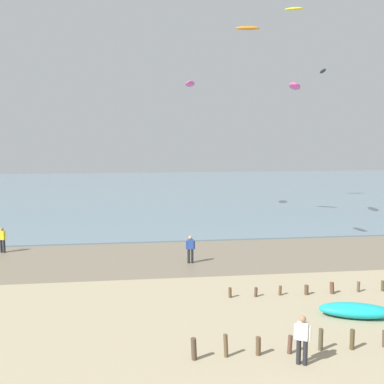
{
  "coord_description": "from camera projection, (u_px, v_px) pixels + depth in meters",
  "views": [
    {
      "loc": [
        -3.46,
        -8.88,
        7.63
      ],
      "look_at": [
        -0.73,
        11.31,
        5.3
      ],
      "focal_mm": 44.16,
      "sensor_mm": 36.0,
      "label": 1
    }
  ],
  "objects": [
    {
      "name": "wet_sand_strip",
      "position": [
        184.0,
        257.0,
        30.41
      ],
      "size": [
        120.0,
        8.97,
        0.01
      ],
      "primitive_type": "cube",
      "color": "#7A6D59",
      "rests_on": "ground"
    },
    {
      "name": "sea",
      "position": [
        152.0,
        190.0,
        69.28
      ],
      "size": [
        160.0,
        70.0,
        0.1
      ],
      "primitive_type": "cube",
      "color": "slate",
      "rests_on": "ground"
    },
    {
      "name": "person_by_waterline",
      "position": [
        2.0,
        239.0,
        31.52
      ],
      "size": [
        0.54,
        0.33,
        1.71
      ],
      "color": "#232328",
      "rests_on": "ground"
    },
    {
      "name": "person_right_flank",
      "position": [
        302.0,
        338.0,
        15.89
      ],
      "size": [
        0.52,
        0.36,
        1.71
      ],
      "color": "#232328",
      "rests_on": "ground"
    },
    {
      "name": "person_far_down_beach",
      "position": [
        190.0,
        248.0,
        28.87
      ],
      "size": [
        0.57,
        0.24,
        1.71
      ],
      "color": "#232328",
      "rests_on": "ground"
    },
    {
      "name": "grounded_kite",
      "position": [
        355.0,
        310.0,
        20.15
      ],
      "size": [
        3.27,
        2.04,
        0.61
      ],
      "primitive_type": "ellipsoid",
      "rotation": [
        0.0,
        0.0,
        5.96
      ],
      "color": "#19B2B7",
      "rests_on": "ground"
    },
    {
      "name": "kite_aloft_1",
      "position": [
        190.0,
        84.0,
        46.62
      ],
      "size": [
        1.71,
        2.84,
        0.72
      ],
      "primitive_type": "ellipsoid",
      "rotation": [
        -0.39,
        0.0,
        1.27
      ],
      "color": "#E54C99"
    },
    {
      "name": "kite_aloft_3",
      "position": [
        294.0,
        9.0,
        48.72
      ],
      "size": [
        2.0,
        1.35,
        0.36
      ],
      "primitive_type": "ellipsoid",
      "rotation": [
        0.1,
        0.0,
        5.87
      ],
      "color": "yellow"
    },
    {
      "name": "kite_aloft_5",
      "position": [
        295.0,
        86.0,
        41.39
      ],
      "size": [
        2.03,
        3.4,
        0.78
      ],
      "primitive_type": "ellipsoid",
      "rotation": [
        0.28,
        0.0,
        1.27
      ],
      "color": "#E54C99"
    },
    {
      "name": "kite_aloft_6",
      "position": [
        248.0,
        28.0,
        50.58
      ],
      "size": [
        2.68,
        1.22,
        0.54
      ],
      "primitive_type": "ellipsoid",
      "rotation": [
        0.16,
        0.0,
        6.15
      ],
      "color": "orange"
    },
    {
      "name": "kite_aloft_8",
      "position": [
        323.0,
        71.0,
        47.01
      ],
      "size": [
        1.19,
        2.02,
        0.56
      ],
      "primitive_type": "ellipsoid",
      "rotation": [
        0.5,
        0.0,
        4.42
      ],
      "color": "black"
    }
  ]
}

